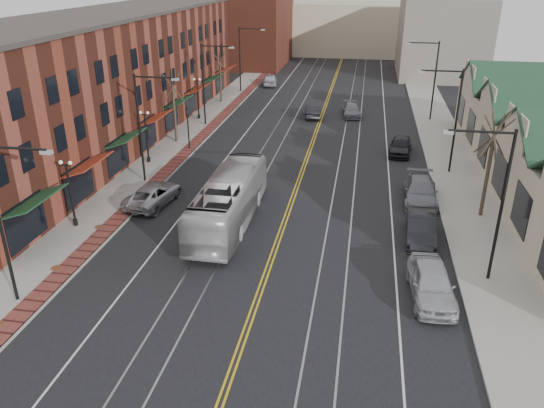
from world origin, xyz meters
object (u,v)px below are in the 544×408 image
at_px(parked_car_d, 401,146).
at_px(transit_bus, 229,201).
at_px(parked_car_a, 432,283).
at_px(parked_suv, 153,194).
at_px(parked_car_b, 421,229).
at_px(parked_car_c, 420,191).

bearing_deg(parked_car_d, transit_bus, -118.57).
bearing_deg(parked_car_a, parked_suv, 150.84).
distance_m(parked_suv, parked_car_d, 22.09).
bearing_deg(parked_car_b, parked_car_d, 94.78).
distance_m(transit_bus, parked_car_c, 13.45).
relative_size(parked_suv, parked_car_b, 1.08).
bearing_deg(parked_car_a, parked_car_d, 87.59).
bearing_deg(parked_car_d, parked_car_b, -81.55).
xyz_separation_m(parked_suv, parked_car_b, (17.66, -2.29, 0.07)).
bearing_deg(transit_bus, parked_car_a, 151.94).
distance_m(parked_car_b, parked_car_d, 16.20).
bearing_deg(parked_car_b, parked_suv, 175.65).
height_order(transit_bus, parked_suv, transit_bus).
bearing_deg(parked_car_c, parked_car_b, -92.13).
distance_m(parked_car_a, parked_car_b, 6.12).
height_order(parked_car_a, parked_car_b, parked_car_a).
relative_size(transit_bus, parked_car_d, 2.56).
relative_size(parked_car_c, parked_car_d, 1.22).
height_order(parked_suv, parked_car_c, parked_car_c).
bearing_deg(parked_suv, transit_bus, 168.62).
bearing_deg(parked_car_c, parked_suv, -166.95).
distance_m(transit_bus, parked_car_b, 11.80).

